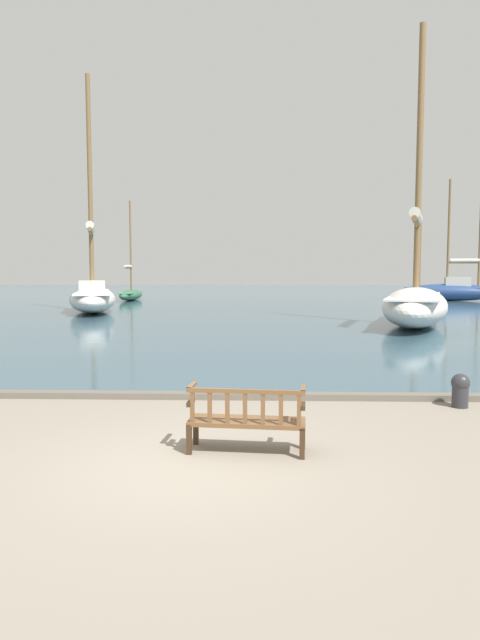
% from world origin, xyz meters
% --- Properties ---
extents(ground_plane, '(160.00, 160.00, 0.00)m').
position_xyz_m(ground_plane, '(0.00, 0.00, 0.00)').
color(ground_plane, gray).
extents(harbor_water, '(100.00, 80.00, 0.08)m').
position_xyz_m(harbor_water, '(0.00, 44.00, 0.04)').
color(harbor_water, '#385666').
rests_on(harbor_water, ground).
extents(quay_edge_kerb, '(40.00, 0.30, 0.12)m').
position_xyz_m(quay_edge_kerb, '(0.00, 3.85, 0.06)').
color(quay_edge_kerb, '#675F54').
rests_on(quay_edge_kerb, ground).
extents(park_bench, '(1.64, 0.67, 0.92)m').
position_xyz_m(park_bench, '(0.78, 0.59, 0.47)').
color(park_bench, '#3D2A19').
rests_on(park_bench, ground).
extents(sailboat_nearest_port, '(1.45, 5.96, 7.86)m').
position_xyz_m(sailboat_nearest_port, '(-9.20, 38.03, 0.62)').
color(sailboat_nearest_port, '#2D6647').
rests_on(sailboat_nearest_port, harbor_water).
extents(sailboat_centre_channel, '(7.86, 3.25, 9.38)m').
position_xyz_m(sailboat_centre_channel, '(15.97, 37.98, 0.97)').
color(sailboat_centre_channel, navy).
rests_on(sailboat_centre_channel, harbor_water).
extents(sailboat_outer_starboard, '(4.93, 10.31, 13.39)m').
position_xyz_m(sailboat_outer_starboard, '(-8.59, 25.37, 1.08)').
color(sailboat_outer_starboard, silver).
rests_on(sailboat_outer_starboard, harbor_water).
extents(sailboat_distant_harbor, '(5.31, 10.89, 12.72)m').
position_xyz_m(sailboat_distant_harbor, '(7.73, 17.73, 1.11)').
color(sailboat_distant_harbor, silver).
rests_on(sailboat_distant_harbor, harbor_water).
extents(mooring_bollard, '(0.34, 0.34, 0.62)m').
position_xyz_m(mooring_bollard, '(4.63, 3.30, 0.34)').
color(mooring_bollard, '#2D2D33').
rests_on(mooring_bollard, ground).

